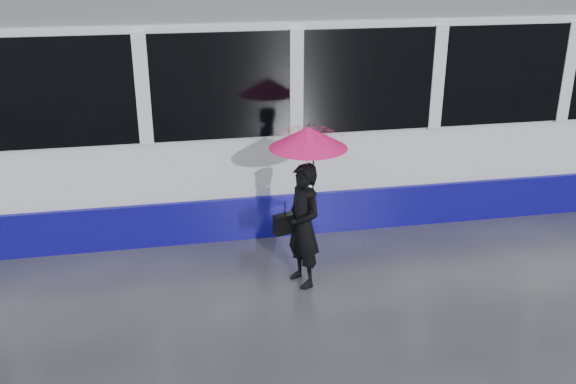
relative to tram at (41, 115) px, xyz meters
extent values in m
plane|color=#27272C|center=(2.85, -2.50, -1.64)|extent=(90.00, 90.00, 0.00)
cube|color=#3F3D38|center=(2.85, -0.72, -1.63)|extent=(34.00, 0.07, 0.02)
cube|color=#3F3D38|center=(2.85, 0.72, -1.63)|extent=(34.00, 0.07, 0.02)
cube|color=white|center=(0.00, 0.00, -0.11)|extent=(24.00, 2.40, 2.95)
cube|color=#0F0B81|center=(0.00, 0.00, -1.33)|extent=(24.00, 2.56, 0.62)
cube|color=black|center=(0.00, 0.00, 0.56)|extent=(23.00, 2.48, 1.40)
cube|color=slate|center=(0.00, 0.00, 1.54)|extent=(23.60, 2.20, 0.35)
imported|color=black|center=(3.30, -2.63, -0.86)|extent=(0.55, 0.66, 1.55)
imported|color=#F0147B|center=(3.35, -2.63, 0.00)|extent=(1.09, 1.10, 0.78)
cone|color=#F0147B|center=(3.35, -2.63, 0.24)|extent=(1.17, 1.17, 0.25)
cylinder|color=black|center=(3.35, -2.63, 0.39)|extent=(0.01, 0.01, 0.06)
cylinder|color=black|center=(3.42, -2.61, -0.29)|extent=(0.02, 0.02, 0.68)
cube|color=black|center=(3.08, -2.61, -0.82)|extent=(0.30, 0.21, 0.24)
cylinder|color=black|center=(3.08, -2.61, -0.61)|extent=(0.01, 0.01, 0.18)
camera|label=1|loc=(1.77, -9.49, 2.35)|focal=40.00mm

